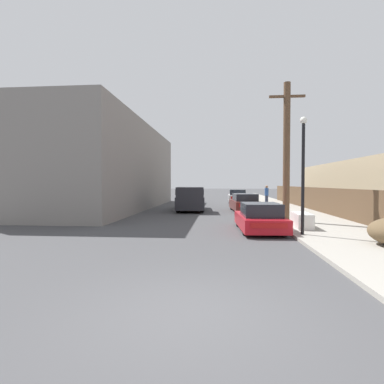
# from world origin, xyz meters

# --- Properties ---
(ground_plane) EXTENTS (220.00, 220.00, 0.00)m
(ground_plane) POSITION_xyz_m (0.00, 0.00, 0.00)
(ground_plane) COLOR #444447
(sidewalk_curb) EXTENTS (4.20, 63.00, 0.12)m
(sidewalk_curb) POSITION_xyz_m (5.30, 23.50, 0.06)
(sidewalk_curb) COLOR #9E998E
(sidewalk_curb) RESTS_ON ground
(discarded_fridge) EXTENTS (0.71, 1.69, 0.68)m
(discarded_fridge) POSITION_xyz_m (4.03, 8.91, 0.45)
(discarded_fridge) COLOR white
(discarded_fridge) RESTS_ON sidewalk_curb
(parked_sports_car_red) EXTENTS (1.93, 4.13, 1.23)m
(parked_sports_car_red) POSITION_xyz_m (2.15, 8.53, 0.56)
(parked_sports_car_red) COLOR red
(parked_sports_car_red) RESTS_ON ground
(car_parked_mid) EXTENTS (2.10, 4.45, 1.31)m
(car_parked_mid) POSITION_xyz_m (2.27, 17.62, 0.62)
(car_parked_mid) COLOR #5B1E19
(car_parked_mid) RESTS_ON ground
(car_parked_far) EXTENTS (1.96, 4.13, 1.39)m
(car_parked_far) POSITION_xyz_m (2.36, 27.75, 0.65)
(car_parked_far) COLOR silver
(car_parked_far) RESTS_ON ground
(pickup_truck) EXTENTS (2.38, 5.72, 1.79)m
(pickup_truck) POSITION_xyz_m (-1.73, 17.64, 0.90)
(pickup_truck) COLOR #232328
(pickup_truck) RESTS_ON ground
(utility_pole) EXTENTS (1.80, 0.35, 7.09)m
(utility_pole) POSITION_xyz_m (3.84, 11.19, 3.75)
(utility_pole) COLOR brown
(utility_pole) RESTS_ON sidewalk_curb
(street_lamp) EXTENTS (0.26, 0.26, 4.46)m
(street_lamp) POSITION_xyz_m (3.57, 7.12, 2.72)
(street_lamp) COLOR black
(street_lamp) RESTS_ON sidewalk_curb
(wooden_fence) EXTENTS (0.08, 29.76, 1.65)m
(wooden_fence) POSITION_xyz_m (7.25, 16.42, 0.95)
(wooden_fence) COLOR brown
(wooden_fence) RESTS_ON sidewalk_curb
(building_left_block) EXTENTS (7.00, 20.55, 6.72)m
(building_left_block) POSITION_xyz_m (-8.66, 19.47, 3.36)
(building_left_block) COLOR gray
(building_left_block) RESTS_ON ground
(building_right_house) EXTENTS (6.00, 16.93, 3.80)m
(building_right_house) POSITION_xyz_m (12.81, 21.85, 1.90)
(building_right_house) COLOR tan
(building_right_house) RESTS_ON ground
(pedestrian) EXTENTS (0.34, 0.34, 1.76)m
(pedestrian) POSITION_xyz_m (4.68, 22.87, 1.03)
(pedestrian) COLOR #282D42
(pedestrian) RESTS_ON sidewalk_curb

